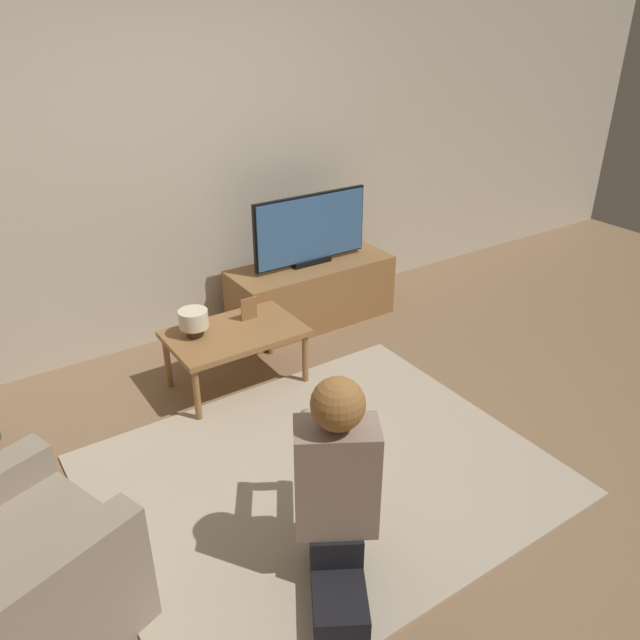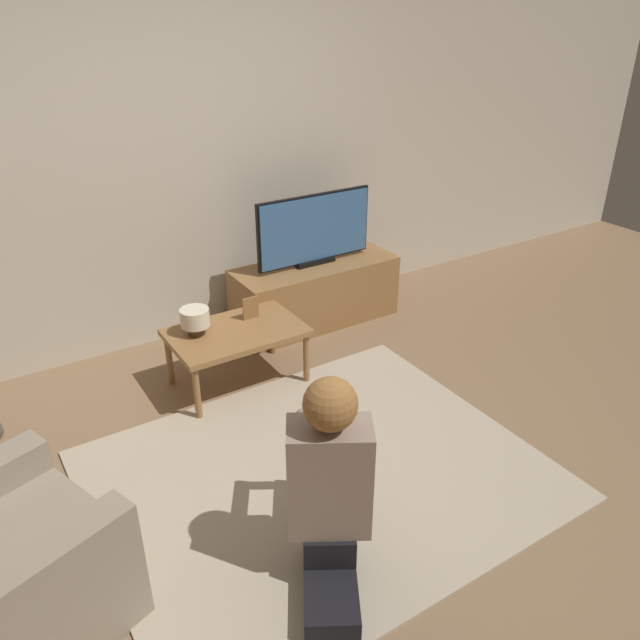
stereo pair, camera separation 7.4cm
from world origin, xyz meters
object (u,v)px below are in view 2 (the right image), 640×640
object	(u,v)px
tv	(315,229)
person_kneeling	(330,480)
table_lamp	(195,319)
coffee_table	(236,336)

from	to	relation	value
tv	person_kneeling	xyz separation A→B (m)	(-1.23, -2.09, -0.23)
table_lamp	tv	bearing A→B (deg)	20.50
tv	person_kneeling	bearing A→B (deg)	-120.55
tv	table_lamp	bearing A→B (deg)	-159.50
person_kneeling	table_lamp	bearing A→B (deg)	-62.96
coffee_table	tv	bearing A→B (deg)	29.23
coffee_table	table_lamp	world-z (taller)	table_lamp
table_lamp	person_kneeling	bearing A→B (deg)	-93.54
coffee_table	person_kneeling	size ratio (longest dim) A/B	0.85
person_kneeling	table_lamp	world-z (taller)	person_kneeling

